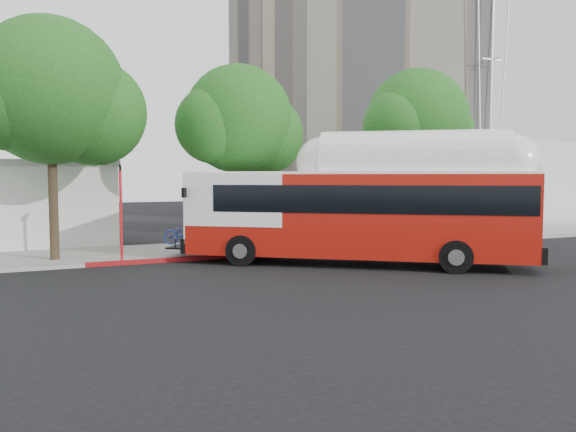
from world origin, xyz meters
The scene contains 11 objects.
ground centered at (0.00, 0.00, 0.00)m, with size 120.00×120.00×0.00m, color black.
sidewalk centered at (0.00, 6.50, 0.07)m, with size 60.00×5.00×0.15m, color gray.
curb_strip centered at (0.00, 3.90, 0.07)m, with size 60.00×0.30×0.15m, color gray.
red_curb_segment centered at (-3.00, 3.90, 0.08)m, with size 10.00×0.32×0.16m, color maroon.
street_tree_left centered at (-8.53, 5.56, 6.60)m, with size 6.67×5.80×9.74m.
street_tree_mid centered at (-0.59, 6.06, 5.91)m, with size 5.75×5.00×8.62m.
street_tree_right centered at (9.44, 5.86, 6.26)m, with size 6.21×5.40×9.18m.
apartment_tower centered at (18.00, 28.00, 17.62)m, with size 18.00×18.00×37.00m.
horizon_block centered at (30.00, 16.00, 3.00)m, with size 20.00×12.00×6.00m, color silver.
transit_bus centered at (1.86, 0.11, 1.96)m, with size 12.80×10.45×4.19m.
signal_pole centered at (-6.57, 4.22, 2.02)m, with size 0.11×0.37×3.94m.
Camera 1 is at (-9.75, -18.72, 3.46)m, focal length 35.00 mm.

